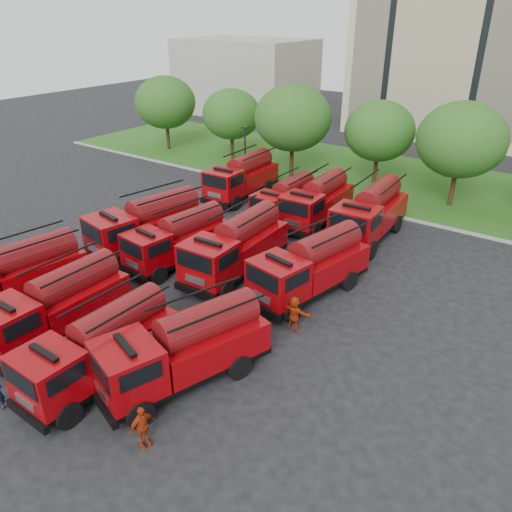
% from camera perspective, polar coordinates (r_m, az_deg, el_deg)
% --- Properties ---
extents(ground, '(140.00, 140.00, 0.00)m').
position_cam_1_polar(ground, '(26.18, -6.28, -5.98)').
color(ground, black).
rests_on(ground, ground).
extents(lawn, '(70.00, 16.00, 0.12)m').
position_cam_1_polar(lawn, '(46.89, 15.41, 8.35)').
color(lawn, '#235516').
rests_on(lawn, ground).
extents(curb, '(70.00, 0.30, 0.14)m').
position_cam_1_polar(curb, '(39.76, 11.07, 5.58)').
color(curb, gray).
rests_on(curb, ground).
extents(apartment_building, '(30.00, 14.18, 25.00)m').
position_cam_1_polar(apartment_building, '(65.41, 26.35, 22.85)').
color(apartment_building, beige).
rests_on(apartment_building, ground).
extents(side_building, '(18.00, 12.00, 10.00)m').
position_cam_1_polar(side_building, '(75.70, -1.23, 19.81)').
color(side_building, gray).
rests_on(side_building, ground).
extents(tree_0, '(6.30, 6.30, 7.70)m').
position_cam_1_polar(tree_0, '(55.35, -10.33, 16.88)').
color(tree_0, '#382314').
rests_on(tree_0, ground).
extents(tree_1, '(5.71, 5.71, 6.98)m').
position_cam_1_polar(tree_1, '(50.87, -2.83, 15.88)').
color(tree_1, '#382314').
rests_on(tree_1, ground).
extents(tree_2, '(6.72, 6.72, 8.22)m').
position_cam_1_polar(tree_2, '(45.00, 4.24, 15.46)').
color(tree_2, '#382314').
rests_on(tree_2, ground).
extents(tree_3, '(5.88, 5.88, 7.19)m').
position_cam_1_polar(tree_3, '(44.24, 13.93, 13.69)').
color(tree_3, '#382314').
rests_on(tree_3, ground).
extents(tree_4, '(6.55, 6.55, 8.01)m').
position_cam_1_polar(tree_4, '(40.65, 22.42, 12.17)').
color(tree_4, '#382314').
rests_on(tree_4, ground).
extents(lamp_post_0, '(0.60, 0.25, 5.11)m').
position_cam_1_polar(lamp_post_0, '(43.18, -1.26, 11.70)').
color(lamp_post_0, black).
rests_on(lamp_post_0, ground).
extents(fire_truck_0, '(3.44, 7.42, 3.25)m').
position_cam_1_polar(fire_truck_0, '(28.73, -25.68, -1.79)').
color(fire_truck_0, black).
rests_on(fire_truck_0, ground).
extents(fire_truck_1, '(2.70, 7.19, 3.26)m').
position_cam_1_polar(fire_truck_1, '(25.07, -21.82, -5.16)').
color(fire_truck_1, black).
rests_on(fire_truck_1, ground).
extents(fire_truck_2, '(2.62, 7.01, 3.18)m').
position_cam_1_polar(fire_truck_2, '(21.64, -17.38, -9.89)').
color(fire_truck_2, black).
rests_on(fire_truck_2, ground).
extents(fire_truck_3, '(4.58, 7.69, 3.32)m').
position_cam_1_polar(fire_truck_3, '(20.73, -8.15, -10.34)').
color(fire_truck_3, black).
rests_on(fire_truck_3, ground).
extents(fire_truck_4, '(3.97, 8.12, 3.54)m').
position_cam_1_polar(fire_truck_4, '(32.10, -12.23, 3.57)').
color(fire_truck_4, black).
rests_on(fire_truck_4, ground).
extents(fire_truck_5, '(3.15, 7.15, 3.15)m').
position_cam_1_polar(fire_truck_5, '(30.20, -8.83, 1.96)').
color(fire_truck_5, black).
rests_on(fire_truck_5, ground).
extents(fire_truck_6, '(3.11, 7.81, 3.50)m').
position_cam_1_polar(fire_truck_6, '(28.53, -2.25, 1.12)').
color(fire_truck_6, black).
rests_on(fire_truck_6, ground).
extents(fire_truck_7, '(3.92, 7.77, 3.38)m').
position_cam_1_polar(fire_truck_7, '(26.64, 6.29, -1.13)').
color(fire_truck_7, black).
rests_on(fire_truck_7, ground).
extents(fire_truck_8, '(2.98, 7.57, 3.40)m').
position_cam_1_polar(fire_truck_8, '(40.70, -1.60, 9.01)').
color(fire_truck_8, black).
rests_on(fire_truck_8, ground).
extents(fire_truck_9, '(2.41, 6.46, 2.93)m').
position_cam_1_polar(fire_truck_9, '(36.52, 3.45, 6.48)').
color(fire_truck_9, black).
rests_on(fire_truck_9, ground).
extents(fire_truck_10, '(2.96, 7.44, 3.34)m').
position_cam_1_polar(fire_truck_10, '(35.82, 7.05, 6.26)').
color(fire_truck_10, black).
rests_on(fire_truck_10, ground).
extents(fire_truck_11, '(3.26, 8.05, 3.60)m').
position_cam_1_polar(fire_truck_11, '(33.87, 12.91, 4.79)').
color(fire_truck_11, black).
rests_on(fire_truck_11, ground).
extents(firefighter_0, '(0.75, 0.67, 1.68)m').
position_cam_1_polar(firefighter_0, '(22.68, -27.09, -15.19)').
color(firefighter_0, black).
rests_on(firefighter_0, ground).
extents(firefighter_1, '(0.94, 0.65, 1.76)m').
position_cam_1_polar(firefighter_1, '(22.19, -19.31, -14.46)').
color(firefighter_1, '#9D2A0C').
rests_on(firefighter_1, ground).
extents(firefighter_2, '(0.75, 1.12, 1.76)m').
position_cam_1_polar(firefighter_2, '(19.48, -12.60, -20.35)').
color(firefighter_2, '#9D2A0C').
rests_on(firefighter_2, ground).
extents(firefighter_3, '(1.15, 0.85, 1.59)m').
position_cam_1_polar(firefighter_3, '(23.33, -3.43, -10.44)').
color(firefighter_3, black).
rests_on(firefighter_3, ground).
extents(firefighter_4, '(1.02, 1.03, 1.79)m').
position_cam_1_polar(firefighter_4, '(32.47, -16.27, -0.12)').
color(firefighter_4, '#9D2A0C').
rests_on(firefighter_4, ground).
extents(firefighter_5, '(1.71, 0.79, 1.81)m').
position_cam_1_polar(firefighter_5, '(24.59, 4.34, -8.27)').
color(firefighter_5, '#9D2A0C').
rests_on(firefighter_5, ground).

